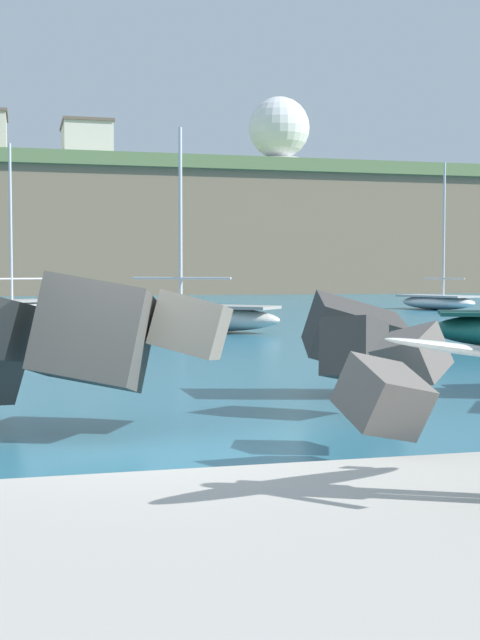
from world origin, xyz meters
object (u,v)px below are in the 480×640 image
boat_near_right (438,301)px  boat_mid_right (22,308)px  mooring_buoy_middle (349,305)px  station_building_central (87,149)px  radar_dome (279,135)px  boat_near_centre (193,316)px

boat_near_right → boat_mid_right: (-21.60, -4.04, 0.01)m
boat_mid_right → mooring_buoy_middle: (17.20, 5.79, -0.25)m
boat_mid_right → station_building_central: size_ratio=0.90×
mooring_buoy_middle → radar_dome: size_ratio=0.05×
boat_near_centre → station_building_central: station_building_central is taller
mooring_buoy_middle → radar_dome: (11.66, 51.56, 17.60)m
boat_near_right → radar_dome: (7.25, 53.32, 17.36)m
boat_near_centre → radar_dome: radar_dome is taller
boat_near_centre → boat_near_right: bearing=40.4°
station_building_central → boat_mid_right: bearing=-97.1°
boat_mid_right → radar_dome: bearing=63.3°
boat_near_right → boat_mid_right: boat_near_right is taller
boat_mid_right → station_building_central: 57.77m
boat_near_centre → radar_dome: 72.98m
boat_near_right → mooring_buoy_middle: bearing=158.3°
boat_near_right → boat_near_centre: bearing=-139.6°
boat_near_centre → mooring_buoy_middle: (11.63, 15.40, -0.29)m
mooring_buoy_middle → boat_near_right: bearing=-21.7°
boat_near_centre → radar_dome: bearing=70.8°
boat_near_centre → radar_dome: size_ratio=0.71×
boat_mid_right → radar_dome: 66.51m
mooring_buoy_middle → station_building_central: 52.87m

